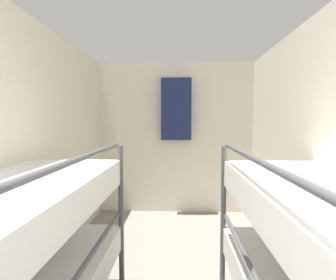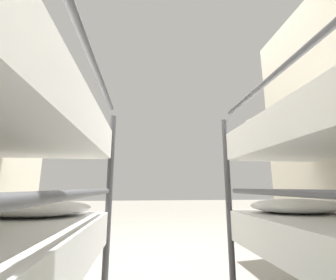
{
  "view_description": "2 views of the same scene",
  "coord_description": "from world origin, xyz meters",
  "views": [
    {
      "loc": [
        0.06,
        0.29,
        1.4
      ],
      "look_at": [
        -0.07,
        3.26,
        1.19
      ],
      "focal_mm": 28.0,
      "sensor_mm": 36.0,
      "label": 1
    },
    {
      "loc": [
        0.2,
        2.21,
        0.68
      ],
      "look_at": [
        0.03,
        0.68,
        1.01
      ],
      "focal_mm": 24.0,
      "sensor_mm": 36.0,
      "label": 2
    }
  ],
  "objects": [
    {
      "name": "wall_left",
      "position": [
        -1.2,
        2.14,
        1.14
      ],
      "size": [
        0.06,
        4.39,
        2.28
      ],
      "color": "beige",
      "rests_on": "ground_plane"
    },
    {
      "name": "wall_back",
      "position": [
        0.0,
        4.3,
        1.14
      ],
      "size": [
        2.45,
        0.06,
        2.28
      ],
      "color": "beige",
      "rests_on": "ground_plane"
    },
    {
      "name": "bunk_stack_left_near",
      "position": [
        -0.79,
        1.45,
        0.71
      ],
      "size": [
        0.76,
        1.91,
        1.23
      ],
      "color": "#4C4C51",
      "rests_on": "ground_plane"
    },
    {
      "name": "hanging_coat",
      "position": [
        0.02,
        4.15,
        1.58
      ],
      "size": [
        0.44,
        0.12,
        0.9
      ],
      "color": "#192347"
    }
  ]
}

